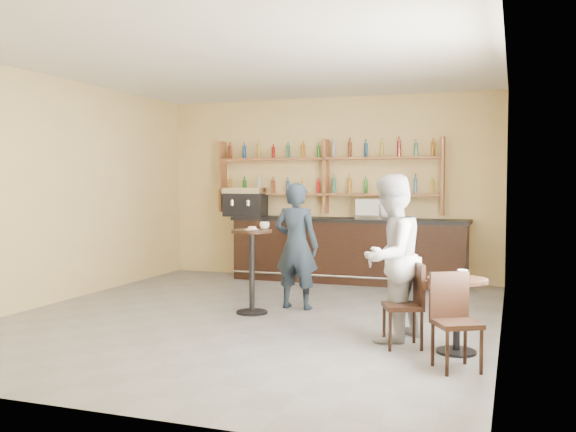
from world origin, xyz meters
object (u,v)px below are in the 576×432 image
(pedestal_table, at_px, (252,272))
(cafe_table, at_px, (457,316))
(espresso_machine, at_px, (245,202))
(pastry_case, at_px, (374,209))
(man_main, at_px, (296,246))
(chair_south, at_px, (457,322))
(chair_west, at_px, (403,305))
(bar_counter, at_px, (348,250))
(patron_second, at_px, (390,258))

(pedestal_table, height_order, cafe_table, pedestal_table)
(espresso_machine, distance_m, pastry_case, 2.34)
(man_main, height_order, chair_south, man_main)
(cafe_table, height_order, chair_west, chair_west)
(chair_south, bearing_deg, cafe_table, 65.21)
(pedestal_table, xyz_separation_m, man_main, (0.44, 0.50, 0.31))
(espresso_machine, xyz_separation_m, pedestal_table, (1.36, -2.95, -0.80))
(man_main, bearing_deg, chair_west, 141.12)
(bar_counter, height_order, chair_west, bar_counter)
(patron_second, bearing_deg, bar_counter, -141.30)
(bar_counter, distance_m, pedestal_table, 3.00)
(espresso_machine, height_order, pastry_case, espresso_machine)
(pastry_case, height_order, chair_south, pastry_case)
(pastry_case, bearing_deg, man_main, -94.65)
(man_main, relative_size, cafe_table, 2.26)
(cafe_table, bearing_deg, chair_west, 174.81)
(pastry_case, height_order, cafe_table, pastry_case)
(pedestal_table, bearing_deg, man_main, 48.62)
(bar_counter, height_order, pedestal_table, same)
(patron_second, bearing_deg, pastry_case, -147.39)
(pedestal_table, distance_m, patron_second, 2.14)
(chair_south, distance_m, patron_second, 1.28)
(pedestal_table, xyz_separation_m, patron_second, (1.95, -0.81, 0.35))
(pedestal_table, distance_m, chair_west, 2.39)
(man_main, bearing_deg, patron_second, 142.78)
(pastry_case, xyz_separation_m, cafe_table, (1.71, -4.06, -0.88))
(man_main, bearing_deg, chair_south, 139.81)
(chair_south, height_order, patron_second, patron_second)
(pastry_case, bearing_deg, pedestal_table, -100.62)
(pastry_case, distance_m, pedestal_table, 3.19)
(pedestal_table, distance_m, chair_south, 3.23)
(pedestal_table, relative_size, chair_south, 1.24)
(bar_counter, xyz_separation_m, chair_south, (2.20, -4.66, -0.11))
(espresso_machine, height_order, chair_west, espresso_machine)
(espresso_machine, relative_size, patron_second, 0.40)
(chair_west, bearing_deg, cafe_table, 63.13)
(chair_south, relative_size, patron_second, 0.49)
(pedestal_table, bearing_deg, cafe_table, -22.34)
(espresso_machine, bearing_deg, pastry_case, -5.75)
(chair_south, bearing_deg, bar_counter, 85.69)
(bar_counter, bearing_deg, chair_south, -64.76)
(pedestal_table, bearing_deg, pastry_case, 71.59)
(espresso_machine, distance_m, chair_south, 6.27)
(chair_south, bearing_deg, pastry_case, 81.11)
(cafe_table, height_order, chair_south, chair_south)
(man_main, bearing_deg, cafe_table, 148.09)
(man_main, xyz_separation_m, chair_south, (2.30, -2.21, -0.41))
(chair_south, bearing_deg, patron_second, 101.61)
(espresso_machine, distance_m, man_main, 3.08)
(espresso_machine, relative_size, chair_south, 0.81)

